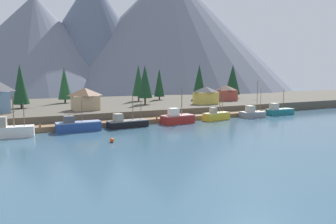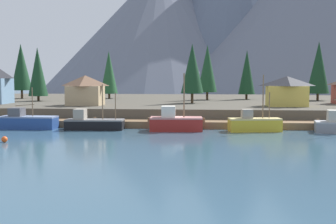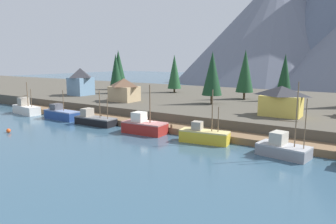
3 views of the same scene
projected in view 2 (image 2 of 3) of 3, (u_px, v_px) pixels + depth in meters
The scene contains 19 objects.
ground_plane at pixel (183, 119), 80.68m from camera, with size 400.00×400.00×1.00m, color #335166.
dock at pixel (177, 124), 62.71m from camera, with size 80.00×4.00×1.60m.
shoreline_bank at pixel (186, 105), 92.44m from camera, with size 400.00×56.00×2.50m, color #4C473D.
mountain_west_peak at pixel (160, 30), 197.85m from camera, with size 111.68×111.68×58.95m, color slate.
mountain_central_peak at pixel (236, 11), 196.59m from camera, with size 95.80×95.80×76.49m, color slate.
fishing_boat_blue at pixel (27, 121), 60.96m from camera, with size 8.24×2.87×5.99m.
fishing_boat_black at pixel (93, 123), 59.99m from camera, with size 8.29×3.13×6.44m.
fishing_boat_red at pixel (175, 122), 58.73m from camera, with size 7.40×3.58×8.02m.
fishing_boat_yellow at pixel (254, 124), 57.95m from camera, with size 7.38×3.37×7.79m.
house_yellow at pixel (287, 91), 71.28m from camera, with size 6.88×4.22×5.11m.
house_tan at pixel (85, 90), 74.06m from camera, with size 6.19×5.05×5.27m.
conifer_near_left at pixel (318, 67), 88.02m from camera, with size 4.57×4.57×12.39m.
conifer_near_right at pixel (207, 69), 90.87m from camera, with size 4.20×4.20×11.87m.
conifer_mid_left at pixel (38, 72), 86.38m from camera, with size 3.96×3.96×11.04m.
conifer_mid_right at pixel (247, 72), 92.41m from camera, with size 3.65×3.65×10.85m.
conifer_back_left at pixel (192, 69), 79.32m from camera, with size 4.30×4.30×11.24m.
conifer_back_right at pixel (109, 72), 96.57m from camera, with size 3.93×3.93×10.90m.
conifer_centre at pixel (21, 67), 96.41m from camera, with size 4.67×4.67×12.50m.
channel_buoy at pixel (4, 139), 48.29m from camera, with size 0.70×0.70×0.70m, color #E04C19.
Camera 2 is at (3.95, -60.24, 7.56)m, focal length 44.98 mm.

